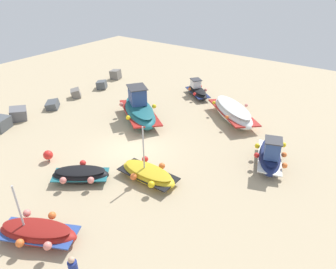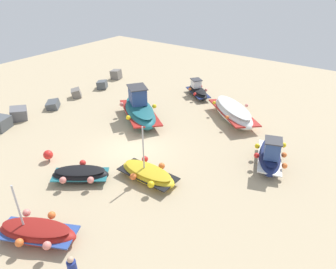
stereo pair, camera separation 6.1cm
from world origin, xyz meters
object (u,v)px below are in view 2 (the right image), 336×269
(fishing_boat_2, at_px, (37,232))
(fishing_boat_5, at_px, (270,156))
(fishing_boat_0, at_px, (140,110))
(fishing_boat_6, at_px, (198,91))
(fishing_boat_3, at_px, (233,112))
(mooring_buoy_1, at_px, (48,155))
(fishing_boat_1, at_px, (148,174))
(fishing_boat_4, at_px, (80,175))

(fishing_boat_2, height_order, fishing_boat_5, fishing_boat_2)
(fishing_boat_0, xyz_separation_m, fishing_boat_6, (6.54, -1.04, -0.31))
(fishing_boat_2, bearing_deg, fishing_boat_3, 57.88)
(fishing_boat_0, xyz_separation_m, fishing_boat_5, (-0.16, -9.85, -0.15))
(fishing_boat_0, xyz_separation_m, fishing_boat_3, (4.04, -5.57, -0.16))
(fishing_boat_2, relative_size, mooring_buoy_1, 5.18)
(fishing_boat_3, distance_m, mooring_buoy_1, 13.02)
(fishing_boat_2, relative_size, fishing_boat_5, 0.93)
(fishing_boat_1, relative_size, fishing_boat_2, 0.95)
(fishing_boat_0, height_order, fishing_boat_3, fishing_boat_0)
(fishing_boat_5, bearing_deg, fishing_boat_3, -153.99)
(fishing_boat_0, xyz_separation_m, fishing_boat_1, (-5.29, -5.06, -0.40))
(fishing_boat_2, bearing_deg, mooring_buoy_1, 114.65)
(fishing_boat_1, distance_m, mooring_buoy_1, 6.20)
(fishing_boat_0, bearing_deg, mooring_buoy_1, 119.54)
(fishing_boat_3, distance_m, fishing_boat_6, 5.17)
(fishing_boat_0, relative_size, fishing_boat_4, 1.72)
(fishing_boat_6, bearing_deg, fishing_boat_0, 117.18)
(fishing_boat_0, relative_size, fishing_boat_6, 1.65)
(fishing_boat_1, bearing_deg, fishing_boat_3, 87.62)
(fishing_boat_0, height_order, mooring_buoy_1, fishing_boat_0)
(fishing_boat_6, bearing_deg, fishing_boat_3, -172.68)
(fishing_boat_0, relative_size, mooring_buoy_1, 7.67)
(fishing_boat_2, height_order, fishing_boat_3, fishing_boat_2)
(fishing_boat_3, relative_size, mooring_buoy_1, 7.50)
(fishing_boat_2, relative_size, fishing_boat_4, 1.17)
(fishing_boat_5, bearing_deg, fishing_boat_6, -146.77)
(fishing_boat_1, distance_m, fishing_boat_4, 3.58)
(fishing_boat_1, bearing_deg, fishing_boat_2, -100.01)
(fishing_boat_1, height_order, mooring_buoy_1, fishing_boat_1)
(fishing_boat_3, xyz_separation_m, fishing_boat_5, (-4.20, -4.28, 0.01))
(fishing_boat_1, distance_m, fishing_boat_5, 7.02)
(fishing_boat_0, relative_size, fishing_boat_5, 1.38)
(fishing_boat_3, height_order, mooring_buoy_1, fishing_boat_3)
(fishing_boat_4, xyz_separation_m, fishing_boat_6, (14.01, 1.17, 0.08))
(fishing_boat_0, height_order, fishing_boat_5, fishing_boat_0)
(fishing_boat_1, relative_size, mooring_buoy_1, 4.92)
(fishing_boat_1, relative_size, fishing_boat_3, 0.66)
(fishing_boat_3, bearing_deg, fishing_boat_5, 175.42)
(fishing_boat_0, relative_size, fishing_boat_3, 1.02)
(fishing_boat_2, bearing_deg, fishing_boat_5, 35.83)
(fishing_boat_1, height_order, fishing_boat_5, fishing_boat_1)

